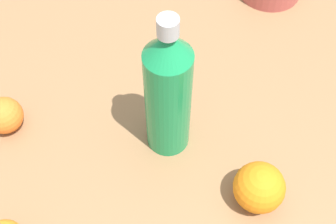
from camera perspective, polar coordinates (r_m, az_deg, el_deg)
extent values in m
plane|color=olive|center=(0.78, 2.23, -4.40)|extent=(2.40, 2.40, 0.00)
cylinder|color=#198C4C|center=(0.70, 0.00, 1.26)|extent=(0.07, 0.07, 0.21)
cone|color=#198C4C|center=(0.60, 0.00, 8.38)|extent=(0.07, 0.07, 0.04)
cylinder|color=#B2B7BF|center=(0.57, 0.00, 10.66)|extent=(0.03, 0.03, 0.03)
sphere|color=orange|center=(0.82, -19.95, -0.39)|extent=(0.06, 0.06, 0.06)
sphere|color=orange|center=(0.71, 11.40, -9.31)|extent=(0.08, 0.08, 0.08)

